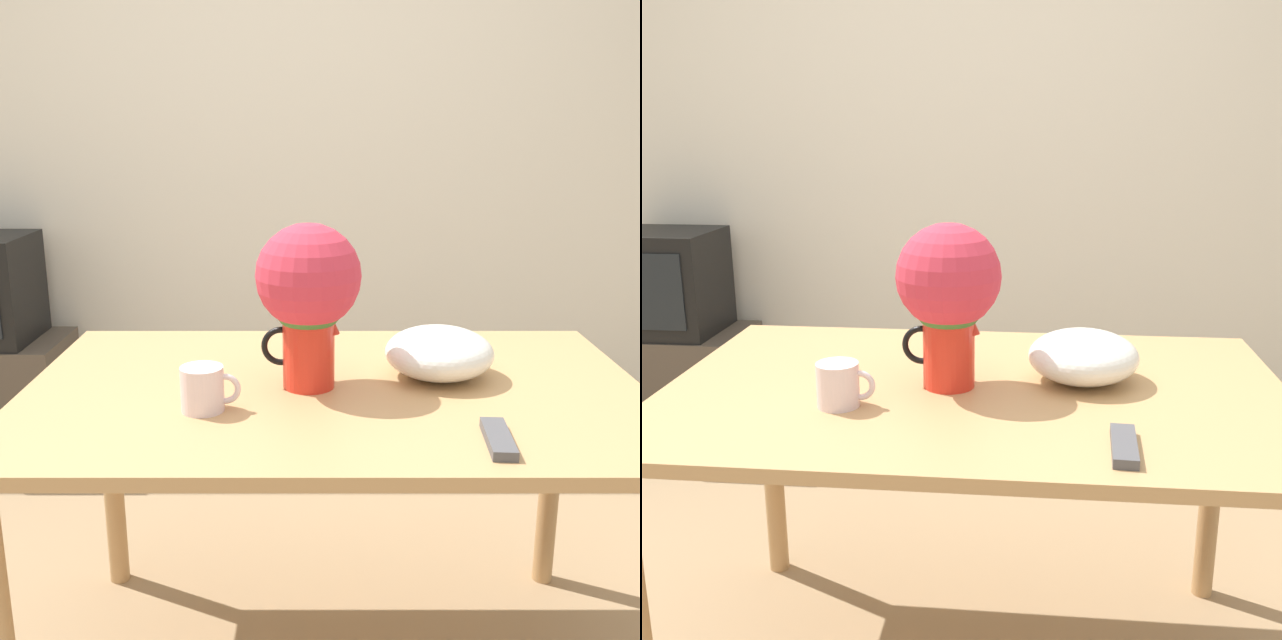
% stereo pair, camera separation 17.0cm
% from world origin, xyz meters
% --- Properties ---
extents(wall_back, '(8.00, 0.05, 2.60)m').
position_xyz_m(wall_back, '(0.00, 1.83, 1.30)').
color(wall_back, silver).
rests_on(wall_back, ground_plane).
extents(table, '(1.44, 0.93, 0.79)m').
position_xyz_m(table, '(0.16, 0.12, 0.69)').
color(table, tan).
rests_on(table, ground_plane).
extents(flower_vase, '(0.24, 0.24, 0.38)m').
position_xyz_m(flower_vase, '(0.10, 0.12, 1.02)').
color(flower_vase, red).
rests_on(flower_vase, table).
extents(coffee_mug, '(0.13, 0.09, 0.10)m').
position_xyz_m(coffee_mug, '(-0.12, -0.03, 0.84)').
color(coffee_mug, silver).
rests_on(coffee_mug, table).
extents(white_bowl, '(0.26, 0.26, 0.12)m').
position_xyz_m(white_bowl, '(0.41, 0.18, 0.85)').
color(white_bowl, white).
rests_on(white_bowl, table).
extents(remote_control, '(0.06, 0.17, 0.02)m').
position_xyz_m(remote_control, '(0.47, -0.20, 0.80)').
color(remote_control, '#4C4C51').
rests_on(remote_control, table).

